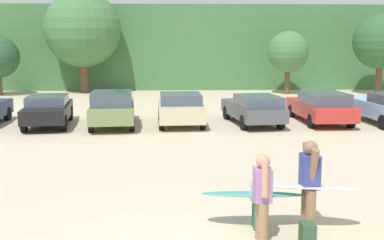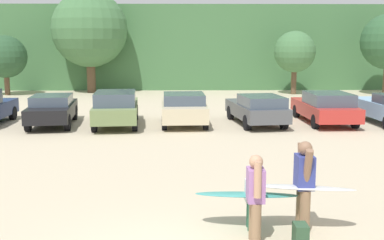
{
  "view_description": "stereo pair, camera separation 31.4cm",
  "coord_description": "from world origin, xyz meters",
  "px_view_note": "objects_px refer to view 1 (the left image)",
  "views": [
    {
      "loc": [
        -0.12,
        -7.32,
        3.65
      ],
      "look_at": [
        0.45,
        6.88,
        1.34
      ],
      "focal_mm": 44.71,
      "sensor_mm": 36.0,
      "label": 1
    },
    {
      "loc": [
        0.2,
        -7.33,
        3.65
      ],
      "look_at": [
        0.45,
        6.88,
        1.34
      ],
      "focal_mm": 44.71,
      "sensor_mm": 36.0,
      "label": 2
    }
  ],
  "objects_px": {
    "parked_car_olive_green": "(112,108)",
    "surfboard_teal": "(252,194)",
    "backpack_dropped": "(307,235)",
    "surfboard_white": "(308,187)",
    "person_adult": "(309,180)",
    "parked_car_red": "(321,106)",
    "parked_car_black": "(48,109)",
    "person_companion": "(262,193)",
    "person_child": "(256,196)",
    "parked_car_champagne": "(180,108)",
    "parked_car_dark_gray": "(254,108)"
  },
  "relations": [
    {
      "from": "person_adult",
      "to": "parked_car_dark_gray",
      "type": "bearing_deg",
      "value": -94.2
    },
    {
      "from": "parked_car_olive_green",
      "to": "surfboard_teal",
      "type": "xyz_separation_m",
      "value": [
        4.22,
        -11.85,
        -0.14
      ]
    },
    {
      "from": "surfboard_white",
      "to": "backpack_dropped",
      "type": "distance_m",
      "value": 1.08
    },
    {
      "from": "person_adult",
      "to": "surfboard_teal",
      "type": "relative_size",
      "value": 0.86
    },
    {
      "from": "parked_car_black",
      "to": "surfboard_white",
      "type": "bearing_deg",
      "value": -153.05
    },
    {
      "from": "parked_car_black",
      "to": "surfboard_teal",
      "type": "xyz_separation_m",
      "value": [
        7.07,
        -12.03,
        -0.05
      ]
    },
    {
      "from": "parked_car_black",
      "to": "surfboard_teal",
      "type": "bearing_deg",
      "value": -156.44
    },
    {
      "from": "backpack_dropped",
      "to": "parked_car_black",
      "type": "bearing_deg",
      "value": 121.35
    },
    {
      "from": "parked_car_red",
      "to": "surfboard_white",
      "type": "height_order",
      "value": "parked_car_red"
    },
    {
      "from": "person_companion",
      "to": "backpack_dropped",
      "type": "xyz_separation_m",
      "value": [
        0.78,
        -0.27,
        -0.71
      ]
    },
    {
      "from": "backpack_dropped",
      "to": "parked_car_olive_green",
      "type": "bearing_deg",
      "value": 111.59
    },
    {
      "from": "person_adult",
      "to": "person_child",
      "type": "distance_m",
      "value": 1.08
    },
    {
      "from": "parked_car_olive_green",
      "to": "parked_car_red",
      "type": "distance_m",
      "value": 9.46
    },
    {
      "from": "parked_car_black",
      "to": "parked_car_champagne",
      "type": "height_order",
      "value": "parked_car_champagne"
    },
    {
      "from": "person_child",
      "to": "surfboard_white",
      "type": "distance_m",
      "value": 1.02
    },
    {
      "from": "parked_car_red",
      "to": "surfboard_teal",
      "type": "xyz_separation_m",
      "value": [
        -5.22,
        -12.43,
        -0.07
      ]
    },
    {
      "from": "surfboard_white",
      "to": "surfboard_teal",
      "type": "relative_size",
      "value": 1.02
    },
    {
      "from": "parked_car_black",
      "to": "person_companion",
      "type": "height_order",
      "value": "person_companion"
    },
    {
      "from": "parked_car_olive_green",
      "to": "person_companion",
      "type": "bearing_deg",
      "value": -166.07
    },
    {
      "from": "backpack_dropped",
      "to": "parked_car_red",
      "type": "bearing_deg",
      "value": 71.93
    },
    {
      "from": "parked_car_dark_gray",
      "to": "parked_car_red",
      "type": "xyz_separation_m",
      "value": [
        3.17,
        0.38,
        0.02
      ]
    },
    {
      "from": "person_child",
      "to": "surfboard_white",
      "type": "height_order",
      "value": "person_child"
    },
    {
      "from": "person_child",
      "to": "surfboard_teal",
      "type": "relative_size",
      "value": 0.57
    },
    {
      "from": "parked_car_olive_green",
      "to": "person_child",
      "type": "height_order",
      "value": "parked_car_olive_green"
    },
    {
      "from": "parked_car_champagne",
      "to": "person_child",
      "type": "bearing_deg",
      "value": -176.11
    },
    {
      "from": "parked_car_champagne",
      "to": "backpack_dropped",
      "type": "xyz_separation_m",
      "value": [
        2.08,
        -13.05,
        -0.53
      ]
    },
    {
      "from": "person_adult",
      "to": "person_companion",
      "type": "bearing_deg",
      "value": 29.13
    },
    {
      "from": "surfboard_teal",
      "to": "person_companion",
      "type": "bearing_deg",
      "value": 100.18
    },
    {
      "from": "parked_car_champagne",
      "to": "parked_car_red",
      "type": "relative_size",
      "value": 0.82
    },
    {
      "from": "parked_car_champagne",
      "to": "parked_car_dark_gray",
      "type": "relative_size",
      "value": 0.85
    },
    {
      "from": "parked_car_champagne",
      "to": "person_child",
      "type": "height_order",
      "value": "parked_car_champagne"
    },
    {
      "from": "person_child",
      "to": "surfboard_white",
      "type": "bearing_deg",
      "value": 176.23
    },
    {
      "from": "parked_car_black",
      "to": "person_child",
      "type": "relative_size",
      "value": 3.81
    },
    {
      "from": "parked_car_red",
      "to": "person_companion",
      "type": "distance_m",
      "value": 14.1
    },
    {
      "from": "person_adult",
      "to": "surfboard_white",
      "type": "height_order",
      "value": "person_adult"
    },
    {
      "from": "parked_car_black",
      "to": "person_companion",
      "type": "relative_size",
      "value": 2.72
    },
    {
      "from": "parked_car_black",
      "to": "parked_car_champagne",
      "type": "relative_size",
      "value": 1.13
    },
    {
      "from": "person_companion",
      "to": "surfboard_teal",
      "type": "xyz_separation_m",
      "value": [
        -0.07,
        0.69,
        -0.25
      ]
    },
    {
      "from": "person_child",
      "to": "person_companion",
      "type": "relative_size",
      "value": 0.71
    },
    {
      "from": "surfboard_teal",
      "to": "parked_car_red",
      "type": "bearing_deg",
      "value": -108.11
    },
    {
      "from": "parked_car_red",
      "to": "backpack_dropped",
      "type": "bearing_deg",
      "value": 160.52
    },
    {
      "from": "parked_car_olive_green",
      "to": "person_adult",
      "type": "bearing_deg",
      "value": -161.01
    },
    {
      "from": "parked_car_champagne",
      "to": "parked_car_black",
      "type": "bearing_deg",
      "value": 88.29
    },
    {
      "from": "person_child",
      "to": "surfboard_teal",
      "type": "bearing_deg",
      "value": -32.12
    },
    {
      "from": "person_adult",
      "to": "parked_car_champagne",
      "type": "bearing_deg",
      "value": -78.95
    },
    {
      "from": "parked_car_red",
      "to": "person_companion",
      "type": "relative_size",
      "value": 2.91
    },
    {
      "from": "backpack_dropped",
      "to": "parked_car_dark_gray",
      "type": "bearing_deg",
      "value": 84.75
    },
    {
      "from": "surfboard_teal",
      "to": "backpack_dropped",
      "type": "height_order",
      "value": "surfboard_teal"
    },
    {
      "from": "parked_car_black",
      "to": "parked_car_olive_green",
      "type": "height_order",
      "value": "parked_car_olive_green"
    },
    {
      "from": "parked_car_dark_gray",
      "to": "surfboard_teal",
      "type": "bearing_deg",
      "value": 162.34
    }
  ]
}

